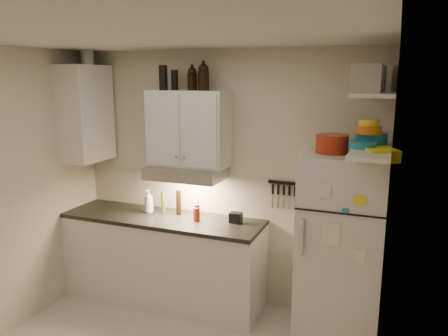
% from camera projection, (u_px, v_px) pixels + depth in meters
% --- Properties ---
extents(ceiling, '(3.20, 3.00, 0.02)m').
position_uv_depth(ceiling, '(138.00, 32.00, 2.85)').
color(ceiling, silver).
rests_on(ceiling, ground).
extents(back_wall, '(3.20, 0.02, 2.60)m').
position_uv_depth(back_wall, '(223.00, 179.00, 4.49)').
color(back_wall, beige).
rests_on(back_wall, ground).
extents(right_wall, '(0.02, 3.00, 2.60)m').
position_uv_depth(right_wall, '(385.00, 256.00, 2.54)').
color(right_wall, beige).
rests_on(right_wall, ground).
extents(base_cabinet, '(2.10, 0.60, 0.88)m').
position_uv_depth(base_cabinet, '(164.00, 260.00, 4.58)').
color(base_cabinet, white).
rests_on(base_cabinet, floor).
extents(countertop, '(2.10, 0.62, 0.04)m').
position_uv_depth(countertop, '(162.00, 219.00, 4.49)').
color(countertop, black).
rests_on(countertop, base_cabinet).
extents(upper_cabinet, '(0.80, 0.33, 0.75)m').
position_uv_depth(upper_cabinet, '(189.00, 129.00, 4.33)').
color(upper_cabinet, white).
rests_on(upper_cabinet, back_wall).
extents(side_cabinet, '(0.33, 0.55, 1.00)m').
position_uv_depth(side_cabinet, '(86.00, 114.00, 4.59)').
color(side_cabinet, white).
rests_on(side_cabinet, left_wall).
extents(range_hood, '(0.76, 0.46, 0.12)m').
position_uv_depth(range_hood, '(186.00, 173.00, 4.36)').
color(range_hood, silver).
rests_on(range_hood, back_wall).
extents(fridge, '(0.70, 0.68, 1.70)m').
position_uv_depth(fridge, '(341.00, 249.00, 3.82)').
color(fridge, silver).
rests_on(fridge, floor).
extents(shelf_hi, '(0.30, 0.95, 0.03)m').
position_uv_depth(shelf_hi, '(375.00, 94.00, 3.35)').
color(shelf_hi, white).
rests_on(shelf_hi, right_wall).
extents(shelf_lo, '(0.30, 0.95, 0.03)m').
position_uv_depth(shelf_lo, '(371.00, 150.00, 3.44)').
color(shelf_lo, white).
rests_on(shelf_lo, right_wall).
extents(knife_strip, '(0.42, 0.02, 0.03)m').
position_uv_depth(knife_strip, '(289.00, 183.00, 4.21)').
color(knife_strip, black).
rests_on(knife_strip, back_wall).
extents(dutch_oven, '(0.32, 0.32, 0.16)m').
position_uv_depth(dutch_oven, '(332.00, 144.00, 3.64)').
color(dutch_oven, maroon).
rests_on(dutch_oven, fridge).
extents(book_stack, '(0.31, 0.34, 0.09)m').
position_uv_depth(book_stack, '(380.00, 154.00, 3.33)').
color(book_stack, yellow).
rests_on(book_stack, fridge).
extents(spice_jar, '(0.08, 0.08, 0.10)m').
position_uv_depth(spice_jar, '(362.00, 149.00, 3.57)').
color(spice_jar, silver).
rests_on(spice_jar, fridge).
extents(stock_pot, '(0.29, 0.29, 0.20)m').
position_uv_depth(stock_pot, '(388.00, 78.00, 3.51)').
color(stock_pot, silver).
rests_on(stock_pot, shelf_hi).
extents(tin_a, '(0.23, 0.22, 0.20)m').
position_uv_depth(tin_a, '(368.00, 78.00, 3.35)').
color(tin_a, '#AAAAAD').
rests_on(tin_a, shelf_hi).
extents(tin_b, '(0.21, 0.21, 0.20)m').
position_uv_depth(tin_b, '(367.00, 79.00, 3.03)').
color(tin_b, '#AAAAAD').
rests_on(tin_b, shelf_hi).
extents(bowl_teal, '(0.26, 0.26, 0.10)m').
position_uv_depth(bowl_teal, '(371.00, 139.00, 3.60)').
color(bowl_teal, teal).
rests_on(bowl_teal, shelf_lo).
extents(bowl_orange, '(0.21, 0.21, 0.06)m').
position_uv_depth(bowl_orange, '(369.00, 130.00, 3.51)').
color(bowl_orange, orange).
rests_on(bowl_orange, bowl_teal).
extents(bowl_yellow, '(0.16, 0.16, 0.05)m').
position_uv_depth(bowl_yellow, '(369.00, 123.00, 3.50)').
color(bowl_yellow, yellow).
rests_on(bowl_yellow, bowl_orange).
extents(plates, '(0.27, 0.27, 0.05)m').
position_uv_depth(plates, '(362.00, 145.00, 3.44)').
color(plates, teal).
rests_on(plates, shelf_lo).
extents(growler_a, '(0.13, 0.13, 0.23)m').
position_uv_depth(growler_a, '(192.00, 78.00, 4.25)').
color(growler_a, black).
rests_on(growler_a, upper_cabinet).
extents(growler_b, '(0.13, 0.13, 0.26)m').
position_uv_depth(growler_b, '(204.00, 77.00, 4.17)').
color(growler_b, black).
rests_on(growler_b, upper_cabinet).
extents(thermos_a, '(0.08, 0.08, 0.19)m').
position_uv_depth(thermos_a, '(175.00, 80.00, 4.28)').
color(thermos_a, black).
rests_on(thermos_a, upper_cabinet).
extents(thermos_b, '(0.11, 0.11, 0.24)m').
position_uv_depth(thermos_b, '(163.00, 78.00, 4.24)').
color(thermos_b, black).
rests_on(thermos_b, upper_cabinet).
extents(side_jar, '(0.16, 0.16, 0.18)m').
position_uv_depth(side_jar, '(87.00, 56.00, 4.54)').
color(side_jar, silver).
rests_on(side_jar, side_cabinet).
extents(soap_bottle, '(0.13, 0.13, 0.28)m').
position_uv_depth(soap_bottle, '(149.00, 200.00, 4.59)').
color(soap_bottle, white).
rests_on(soap_bottle, countertop).
extents(pepper_mill, '(0.07, 0.07, 0.16)m').
position_uv_depth(pepper_mill, '(197.00, 212.00, 4.36)').
color(pepper_mill, brown).
rests_on(pepper_mill, countertop).
extents(oil_bottle, '(0.05, 0.05, 0.23)m').
position_uv_depth(oil_bottle, '(163.00, 202.00, 4.60)').
color(oil_bottle, '#405A16').
rests_on(oil_bottle, countertop).
extents(vinegar_bottle, '(0.07, 0.07, 0.26)m').
position_uv_depth(vinegar_bottle, '(179.00, 203.00, 4.53)').
color(vinegar_bottle, black).
rests_on(vinegar_bottle, countertop).
extents(clear_bottle, '(0.05, 0.05, 0.16)m').
position_uv_depth(clear_bottle, '(197.00, 208.00, 4.50)').
color(clear_bottle, silver).
rests_on(clear_bottle, countertop).
extents(red_jar, '(0.09, 0.09, 0.14)m').
position_uv_depth(red_jar, '(197.00, 214.00, 4.34)').
color(red_jar, maroon).
rests_on(red_jar, countertop).
extents(caddy, '(0.12, 0.09, 0.10)m').
position_uv_depth(caddy, '(236.00, 218.00, 4.29)').
color(caddy, black).
rests_on(caddy, countertop).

